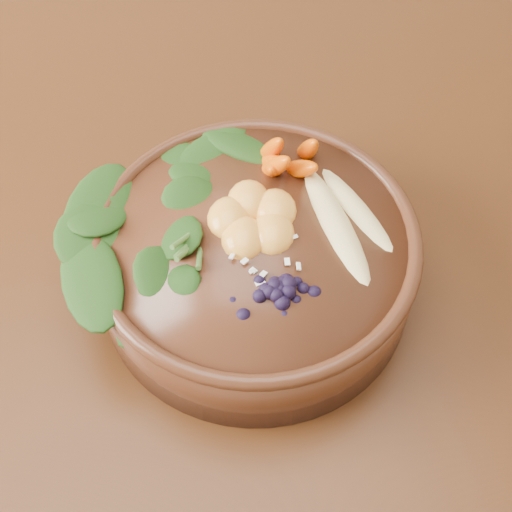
% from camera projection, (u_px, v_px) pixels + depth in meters
% --- Properties ---
extents(ground, '(4.00, 4.00, 0.00)m').
position_uv_depth(ground, '(129.00, 458.00, 1.38)').
color(ground, '#381E0F').
rests_on(ground, ground).
extents(dining_table, '(1.60, 0.90, 0.75)m').
position_uv_depth(dining_table, '(49.00, 262.00, 0.84)').
color(dining_table, '#331C0C').
rests_on(dining_table, ground).
extents(stoneware_bowl, '(0.37, 0.37, 0.08)m').
position_uv_depth(stoneware_bowl, '(256.00, 262.00, 0.68)').
color(stoneware_bowl, '#482515').
rests_on(stoneware_bowl, dining_table).
extents(kale_heap, '(0.24, 0.22, 0.05)m').
position_uv_depth(kale_heap, '(191.00, 178.00, 0.66)').
color(kale_heap, '#204515').
rests_on(kale_heap, stoneware_bowl).
extents(carrot_cluster, '(0.08, 0.08, 0.08)m').
position_uv_depth(carrot_cluster, '(293.00, 132.00, 0.66)').
color(carrot_cluster, '#EE5E00').
rests_on(carrot_cluster, stoneware_bowl).
extents(banana_halves, '(0.12, 0.17, 0.03)m').
position_uv_depth(banana_halves, '(348.00, 206.00, 0.65)').
color(banana_halves, '#E0CC84').
rests_on(banana_halves, stoneware_bowl).
extents(mandarin_cluster, '(0.11, 0.12, 0.03)m').
position_uv_depth(mandarin_cluster, '(254.00, 209.00, 0.64)').
color(mandarin_cluster, gold).
rests_on(mandarin_cluster, stoneware_bowl).
extents(blueberry_pile, '(0.16, 0.14, 0.04)m').
position_uv_depth(blueberry_pile, '(276.00, 278.00, 0.59)').
color(blueberry_pile, black).
rests_on(blueberry_pile, stoneware_bowl).
extents(coconut_flakes, '(0.11, 0.10, 0.01)m').
position_uv_depth(coconut_flakes, '(264.00, 251.00, 0.63)').
color(coconut_flakes, white).
rests_on(coconut_flakes, stoneware_bowl).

